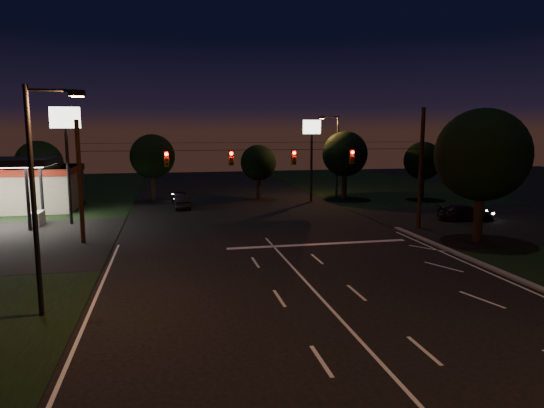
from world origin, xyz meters
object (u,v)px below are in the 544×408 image
object	(u,v)px
tree_right_near	(481,156)
car_cross	(465,213)
car_oncoming_a	(180,197)
utility_pole_right	(418,228)
car_oncoming_b	(182,201)

from	to	relation	value
tree_right_near	car_cross	bearing A→B (deg)	61.17
car_oncoming_a	car_cross	xyz separation A→B (m)	(22.63, -14.71, -0.01)
utility_pole_right	tree_right_near	xyz separation A→B (m)	(1.53, -4.83, 5.68)
tree_right_near	car_oncoming_b	world-z (taller)	tree_right_near
utility_pole_right	car_oncoming_b	distance (m)	21.87
tree_right_near	car_cross	xyz separation A→B (m)	(3.77, 6.85, -5.03)
tree_right_near	car_oncoming_a	size ratio (longest dim) A/B	2.27
tree_right_near	car_cross	size ratio (longest dim) A/B	1.96
utility_pole_right	car_oncoming_a	xyz separation A→B (m)	(-17.33, 16.73, 0.66)
tree_right_near	car_oncoming_b	distance (m)	26.67
car_oncoming_a	car_cross	world-z (taller)	car_oncoming_a
utility_pole_right	car_cross	distance (m)	5.71
tree_right_near	car_cross	world-z (taller)	tree_right_near
tree_right_near	car_oncoming_b	bearing A→B (deg)	135.73
utility_pole_right	car_oncoming_b	bearing A→B (deg)	142.03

